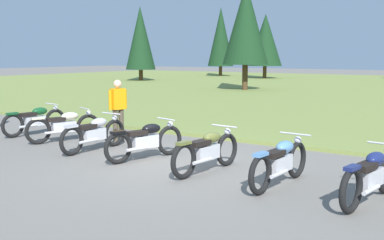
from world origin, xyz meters
TOP-DOWN VIEW (x-y plane):
  - ground_plane at (0.00, 0.00)m, footprint 140.00×140.00m
  - motorcycle_british_green at (-5.71, 0.81)m, footprint 0.62×2.10m
  - motorcycle_cream at (-4.13, 0.54)m, footprint 0.91×2.01m
  - motorcycle_silver at (-2.55, 0.11)m, footprint 0.62×2.10m
  - motorcycle_black at (-0.90, 0.07)m, footprint 0.77×2.06m
  - motorcycle_olive at (0.86, -0.14)m, footprint 0.62×2.10m
  - motorcycle_sky_blue at (2.48, -0.24)m, footprint 0.62×2.10m
  - motorcycle_navy at (4.06, -0.35)m, footprint 0.62×2.09m
  - rider_with_back_turned at (-2.92, 1.36)m, footprint 0.31×0.53m

SIDE VIEW (x-z plane):
  - ground_plane at x=0.00m, z-range 0.00..0.00m
  - motorcycle_british_green at x=-5.71m, z-range 0.00..0.88m
  - motorcycle_cream at x=-4.13m, z-range 0.00..0.88m
  - motorcycle_silver at x=-2.55m, z-range 0.00..0.88m
  - motorcycle_black at x=-0.90m, z-range 0.00..0.88m
  - motorcycle_olive at x=0.86m, z-range 0.00..0.88m
  - motorcycle_sky_blue at x=2.48m, z-range 0.00..0.88m
  - motorcycle_navy at x=4.06m, z-range 0.00..0.88m
  - rider_with_back_turned at x=-2.92m, z-range 0.11..1.78m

